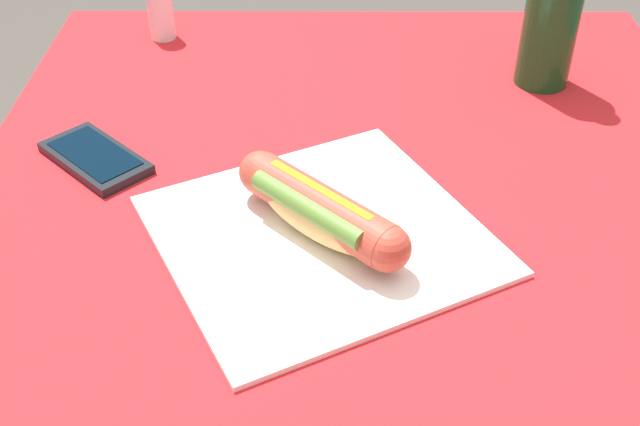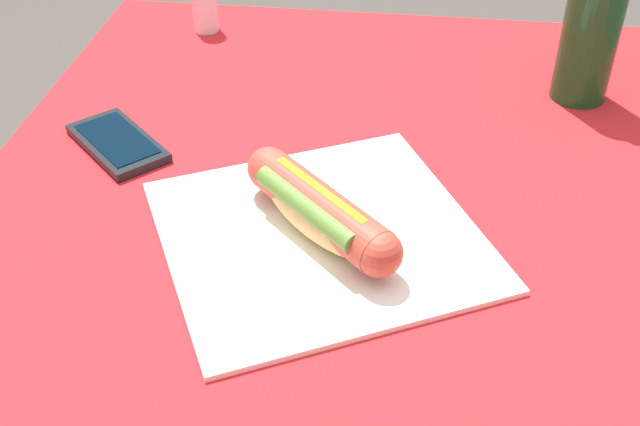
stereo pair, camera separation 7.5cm
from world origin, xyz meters
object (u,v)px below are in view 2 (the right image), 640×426
at_px(soda_bottle, 593,20).
at_px(salt_shaker, 205,7).
at_px(hot_dog, 319,210).
at_px(cell_phone, 118,143).

xyz_separation_m(soda_bottle, salt_shaker, (0.13, 0.51, -0.07)).
height_order(hot_dog, salt_shaker, salt_shaker).
bearing_deg(cell_phone, soda_bottle, -70.51).
bearing_deg(hot_dog, cell_phone, 62.07).
relative_size(hot_dog, soda_bottle, 0.71).
relative_size(hot_dog, cell_phone, 1.17).
bearing_deg(cell_phone, hot_dog, -117.93).
distance_m(hot_dog, soda_bottle, 0.43).
bearing_deg(salt_shaker, cell_phone, 175.72).
bearing_deg(hot_dog, soda_bottle, -41.59).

